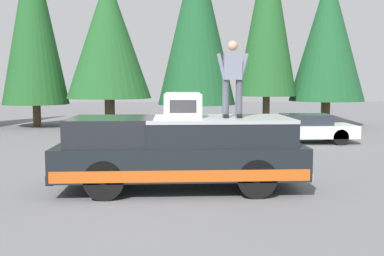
% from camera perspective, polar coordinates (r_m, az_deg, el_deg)
% --- Properties ---
extents(ground_plane, '(90.00, 90.00, 0.00)m').
position_cam_1_polar(ground_plane, '(9.75, -5.72, -8.47)').
color(ground_plane, slate).
extents(pickup_truck, '(2.01, 5.54, 1.65)m').
position_cam_1_polar(pickup_truck, '(9.90, -1.55, -3.06)').
color(pickup_truck, black).
rests_on(pickup_truck, ground).
extents(compressor_unit, '(0.65, 0.84, 0.56)m').
position_cam_1_polar(compressor_unit, '(9.80, -1.24, 3.05)').
color(compressor_unit, silver).
rests_on(compressor_unit, pickup_truck).
extents(person_on_truck_bed, '(0.29, 0.72, 1.69)m').
position_cam_1_polar(person_on_truck_bed, '(9.68, 5.35, 6.69)').
color(person_on_truck_bed, '#4C515B').
rests_on(person_on_truck_bed, pickup_truck).
extents(parked_car_white, '(1.64, 4.10, 1.16)m').
position_cam_1_polar(parked_car_white, '(18.08, 14.42, -0.06)').
color(parked_car_white, white).
rests_on(parked_car_white, ground).
extents(conifer_far_left, '(4.11, 4.11, 8.68)m').
position_cam_1_polar(conifer_far_left, '(25.73, 17.42, 11.53)').
color(conifer_far_left, '#4C3826').
rests_on(conifer_far_left, ground).
extents(conifer_left, '(3.27, 3.27, 10.75)m').
position_cam_1_polar(conifer_left, '(24.89, 9.93, 14.64)').
color(conifer_left, '#4C3826').
rests_on(conifer_left, ground).
extents(conifer_center_left, '(4.39, 4.39, 10.37)m').
position_cam_1_polar(conifer_center_left, '(25.00, 0.63, 13.68)').
color(conifer_center_left, '#4C3826').
rests_on(conifer_center_left, ground).
extents(conifer_center_right, '(4.46, 4.46, 8.09)m').
position_cam_1_polar(conifer_center_right, '(23.80, -10.93, 11.68)').
color(conifer_center_right, '#4C3826').
rests_on(conifer_center_right, ground).
extents(conifer_right, '(3.53, 3.53, 10.52)m').
position_cam_1_polar(conifer_right, '(25.58, -20.13, 13.37)').
color(conifer_right, '#4C3826').
rests_on(conifer_right, ground).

